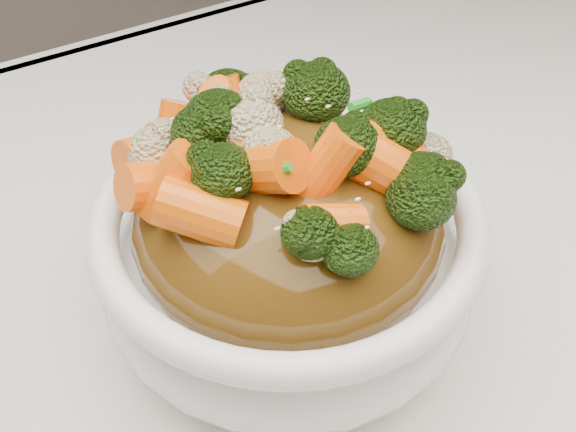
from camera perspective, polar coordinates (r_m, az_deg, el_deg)
tablecloth at (r=0.45m, az=-1.85°, el=-11.18°), size 1.20×0.80×0.04m
bowl at (r=0.41m, az=0.00°, el=-3.42°), size 0.23×0.23×0.09m
sauce_base at (r=0.39m, az=0.00°, el=-0.33°), size 0.18×0.18×0.10m
carrots at (r=0.35m, az=0.00°, el=7.41°), size 0.18×0.18×0.05m
broccoli at (r=0.35m, az=0.00°, el=7.27°), size 0.18×0.18×0.05m
cauliflower at (r=0.35m, az=0.00°, el=7.00°), size 0.18×0.18×0.04m
scallions at (r=0.35m, az=0.00°, el=7.55°), size 0.14×0.14×0.02m
sesame_seeds at (r=0.35m, az=0.00°, el=7.55°), size 0.16×0.16×0.01m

